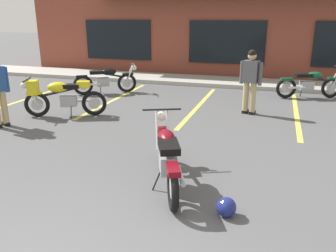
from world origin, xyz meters
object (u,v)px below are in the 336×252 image
object	(u,v)px
motorcycle_black_cruiser	(60,96)
motorcycle_blue_standard	(310,83)
motorcycle_red_sportbike	(106,80)
helmet_on_pavement	(226,207)
person_in_black_shirt	(251,78)
motorcycle_foreground_classic	(167,156)

from	to	relation	value
motorcycle_black_cruiser	motorcycle_blue_standard	bearing A→B (deg)	33.50
motorcycle_red_sportbike	helmet_on_pavement	size ratio (longest dim) A/B	7.09
person_in_black_shirt	helmet_on_pavement	distance (m)	5.17
motorcycle_red_sportbike	motorcycle_blue_standard	xyz separation A→B (m)	(6.40, 1.35, 0.00)
motorcycle_red_sportbike	helmet_on_pavement	bearing A→B (deg)	-51.79
motorcycle_blue_standard	helmet_on_pavement	distance (m)	7.73
motorcycle_red_sportbike	person_in_black_shirt	bearing A→B (deg)	-13.32
motorcycle_foreground_classic	motorcycle_blue_standard	size ratio (longest dim) A/B	0.98
helmet_on_pavement	motorcycle_black_cruiser	bearing A→B (deg)	144.08
motorcycle_red_sportbike	motorcycle_blue_standard	world-z (taller)	same
motorcycle_blue_standard	helmet_on_pavement	bearing A→B (deg)	-101.15
motorcycle_foreground_classic	motorcycle_red_sportbike	bearing A→B (deg)	124.85
motorcycle_blue_standard	helmet_on_pavement	world-z (taller)	motorcycle_blue_standard
motorcycle_black_cruiser	person_in_black_shirt	bearing A→B (deg)	19.96
motorcycle_black_cruiser	person_in_black_shirt	distance (m)	4.90
motorcycle_black_cruiser	motorcycle_blue_standard	world-z (taller)	same
motorcycle_black_cruiser	motorcycle_foreground_classic	bearing A→B (deg)	-36.91
person_in_black_shirt	motorcycle_red_sportbike	bearing A→B (deg)	166.68
motorcycle_foreground_classic	person_in_black_shirt	world-z (taller)	person_in_black_shirt
person_in_black_shirt	helmet_on_pavement	size ratio (longest dim) A/B	6.44
motorcycle_red_sportbike	helmet_on_pavement	xyz separation A→B (m)	(4.90, -6.23, -0.33)
motorcycle_foreground_classic	person_in_black_shirt	bearing A→B (deg)	79.44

